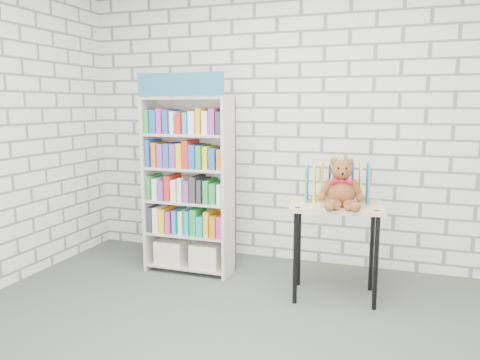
% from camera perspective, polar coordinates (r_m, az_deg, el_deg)
% --- Properties ---
extents(ground, '(4.50, 4.50, 0.00)m').
position_cam_1_polar(ground, '(3.15, -1.30, -20.76)').
color(ground, '#434A3F').
rests_on(ground, ground).
extents(room_shell, '(4.52, 4.02, 2.81)m').
position_cam_1_polar(room_shell, '(2.74, -1.44, 13.58)').
color(room_shell, silver).
rests_on(room_shell, ground).
extents(bookshelf, '(0.82, 0.32, 1.85)m').
position_cam_1_polar(bookshelf, '(4.39, -6.25, -0.44)').
color(bookshelf, beige).
rests_on(bookshelf, ground).
extents(display_table, '(0.79, 0.60, 0.78)m').
position_cam_1_polar(display_table, '(3.87, 11.63, -4.48)').
color(display_table, tan).
rests_on(display_table, ground).
extents(table_books, '(0.53, 0.29, 0.30)m').
position_cam_1_polar(table_books, '(3.93, 11.74, -0.38)').
color(table_books, teal).
rests_on(table_books, display_table).
extents(teddy_bear, '(0.36, 0.34, 0.39)m').
position_cam_1_polar(teddy_bear, '(3.71, 12.24, -0.92)').
color(teddy_bear, maroon).
rests_on(teddy_bear, display_table).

